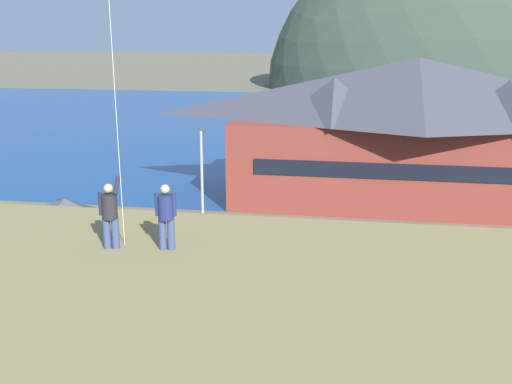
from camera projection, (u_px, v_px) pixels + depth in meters
The scene contains 17 objects.
ground_plane at pixel (226, 334), 26.60m from camera, with size 600.00×600.00×0.00m, color #66604C.
parking_lot_pad at pixel (247, 287), 31.35m from camera, with size 40.00×20.00×0.10m, color slate.
bay_water at pixel (319, 125), 83.71m from camera, with size 360.00×84.00×0.03m, color navy.
harbor_lodge at pixel (415, 128), 45.28m from camera, with size 28.42×11.16×10.86m.
storage_shed_near_lot at pixel (68, 245), 30.18m from camera, with size 6.45×5.58×4.94m.
wharf_dock at pixel (314, 163), 58.64m from camera, with size 3.20×10.08×0.70m.
moored_boat_wharfside at pixel (275, 165), 56.16m from camera, with size 2.28×6.57×2.16m.
moored_boat_outer_mooring at pixel (348, 166), 55.93m from camera, with size 2.59×6.32×2.16m.
moored_boat_inner_slip at pixel (282, 154), 61.10m from camera, with size 2.58×6.96×2.16m.
parked_car_mid_row_far at pixel (272, 299), 27.63m from camera, with size 4.27×2.19×1.82m.
parked_car_corner_spot at pixel (353, 260), 32.24m from camera, with size 4.26×2.16×1.82m.
parked_car_back_row_left at pixel (441, 324), 25.29m from camera, with size 4.24×2.13×1.82m.
parked_car_front_row_end at pixel (156, 313), 26.25m from camera, with size 4.29×2.23×1.82m.
parked_car_lone_by_shed at pixel (472, 276), 30.17m from camera, with size 4.27×2.20×1.82m.
parking_light_pole at pixel (202, 181), 36.16m from camera, with size 0.24×0.78×7.07m.
person_kite_flyer at pixel (110, 213), 15.73m from camera, with size 0.52×0.69×1.86m.
person_companion at pixel (166, 215), 15.65m from camera, with size 0.55×0.40×1.74m.
Camera 1 is at (5.32, -23.50, 12.94)m, focal length 42.81 mm.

